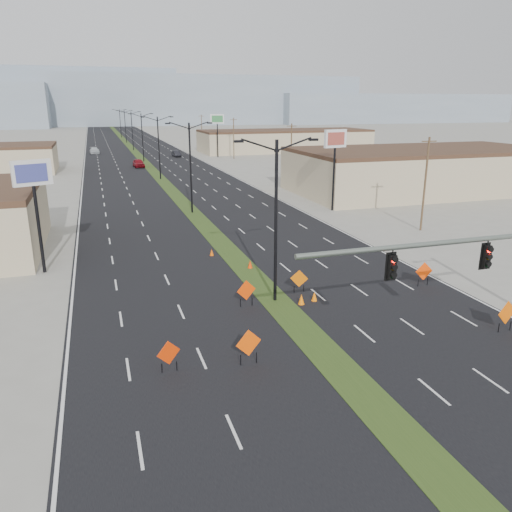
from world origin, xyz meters
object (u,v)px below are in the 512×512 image
object	(u,v)px
streetlight_3	(142,136)
construction_sign_0	(169,354)
construction_sign_2	(246,291)
pole_sign_east_near	(335,145)
streetlight_4	(132,130)
streetlight_6	(120,122)
streetlight_0	(276,217)
construction_sign_3	(299,279)
cone_3	(212,252)
streetlight_5	(125,125)
construction_sign_1	(249,344)
construction_sign_5	(507,314)
pole_sign_west	(33,183)
streetlight_2	(159,146)
construction_sign_4	(424,272)
streetlight_1	(190,165)
car_mid	(176,154)
cone_0	(301,299)
pole_sign_east_far	(217,122)
car_far	(95,151)
cone_1	(314,296)
car_left	(139,163)

from	to	relation	value
streetlight_3	construction_sign_0	bearing A→B (deg)	-94.83
construction_sign_2	pole_sign_east_near	xyz separation A→B (m)	(17.94, 24.74, 6.51)
streetlight_4	streetlight_6	xyz separation A→B (m)	(0.00, 56.00, 0.00)
streetlight_0	construction_sign_3	world-z (taller)	streetlight_0
streetlight_3	streetlight_6	bearing A→B (deg)	90.00
streetlight_4	construction_sign_0	size ratio (longest dim) A/B	6.32
construction_sign_0	cone_3	xyz separation A→B (m)	(6.03, 17.57, -0.65)
streetlight_5	construction_sign_1	world-z (taller)	streetlight_5
construction_sign_2	construction_sign_5	distance (m)	14.66
construction_sign_5	pole_sign_west	bearing A→B (deg)	134.05
streetlight_0	pole_sign_east_near	size ratio (longest dim) A/B	1.09
streetlight_2	streetlight_5	size ratio (longest dim) A/B	1.00
construction_sign_4	streetlight_1	bearing A→B (deg)	114.74
streetlight_4	construction_sign_5	distance (m)	120.61
streetlight_5	car_mid	xyz separation A→B (m)	(8.32, -48.26, -4.74)
streetlight_1	car_mid	xyz separation A→B (m)	(8.32, 63.74, -4.74)
cone_0	streetlight_3	bearing A→B (deg)	90.91
cone_3	pole_sign_east_near	world-z (taller)	pole_sign_east_near
streetlight_5	car_mid	bearing A→B (deg)	-80.22
construction_sign_0	pole_sign_east_far	bearing A→B (deg)	55.10
car_mid	construction_sign_2	world-z (taller)	construction_sign_2
car_far	construction_sign_4	xyz separation A→B (m)	(20.59, -105.85, 0.24)
streetlight_6	construction_sign_4	bearing A→B (deg)	-86.41
pole_sign_east_near	construction_sign_4	bearing A→B (deg)	-116.24
construction_sign_0	pole_sign_west	distance (m)	19.40
streetlight_0	streetlight_3	bearing A→B (deg)	90.00
construction_sign_3	pole_sign_east_near	xyz separation A→B (m)	(13.94, 23.52, 6.60)
pole_sign_east_far	streetlight_1	bearing A→B (deg)	-93.33
construction_sign_1	streetlight_3	bearing A→B (deg)	74.44
streetlight_1	pole_sign_east_far	distance (m)	62.44
streetlight_1	streetlight_5	distance (m)	112.00
construction_sign_3	pole_sign_west	world-z (taller)	pole_sign_west
cone_3	streetlight_0	bearing A→B (deg)	-81.31
streetlight_6	cone_1	world-z (taller)	streetlight_6
construction_sign_4	cone_3	world-z (taller)	construction_sign_4
car_far	construction_sign_5	size ratio (longest dim) A/B	2.89
streetlight_0	streetlight_3	xyz separation A→B (m)	(0.00, 84.00, 0.00)
cone_0	streetlight_2	bearing A→B (deg)	91.35
streetlight_2	streetlight_4	bearing A→B (deg)	90.00
construction_sign_2	pole_sign_east_near	bearing A→B (deg)	42.50
streetlight_0	construction_sign_5	size ratio (longest dim) A/B	5.54
construction_sign_4	cone_0	world-z (taller)	construction_sign_4
cone_1	streetlight_6	bearing A→B (deg)	90.80
streetlight_3	car_far	xyz separation A→B (m)	(-10.00, 21.29, -4.66)
streetlight_6	car_far	size ratio (longest dim) A/B	1.92
streetlight_4	car_left	distance (m)	38.69
car_left	pole_sign_east_near	world-z (taller)	pole_sign_east_near
streetlight_6	pole_sign_east_far	bearing A→B (deg)	-77.70
construction_sign_3	cone_1	size ratio (longest dim) A/B	2.50
construction_sign_3	streetlight_6	bearing A→B (deg)	115.31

